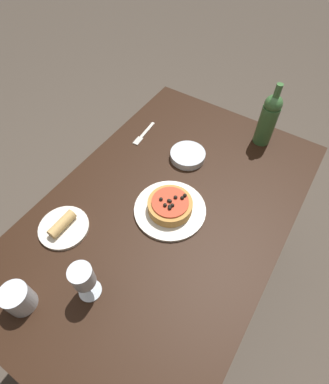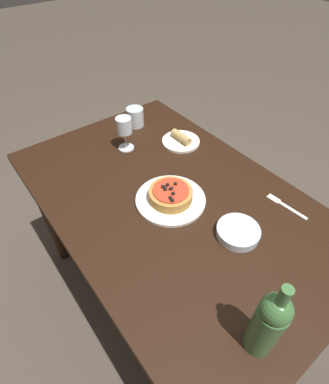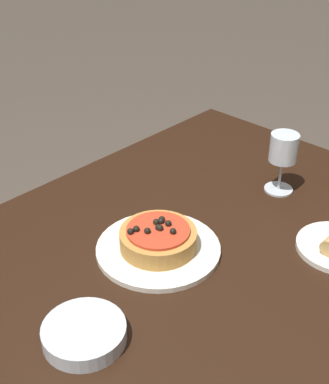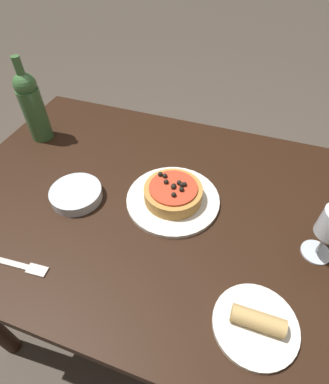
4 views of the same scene
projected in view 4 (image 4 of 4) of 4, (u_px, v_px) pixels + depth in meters
ground_plane at (171, 313)px, 1.42m from camera, size 14.00×14.00×0.00m
dining_table at (174, 227)px, 0.92m from camera, size 1.33×0.85×0.78m
dinner_plate at (173, 199)px, 0.86m from camera, size 0.27×0.27×0.01m
pizza at (173, 193)px, 0.84m from camera, size 0.16×0.16×0.06m
wine_bottle at (32, 105)px, 0.99m from camera, size 0.07×0.07×0.28m
side_bowl at (76, 194)px, 0.86m from camera, size 0.15×0.15×0.03m
fork at (20, 266)px, 0.72m from camera, size 0.16×0.03×0.00m
side_plate at (256, 324)px, 0.62m from camera, size 0.18×0.18×0.05m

